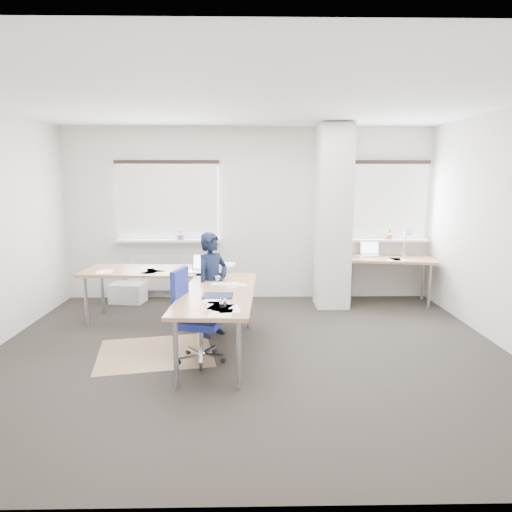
{
  "coord_description": "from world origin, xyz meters",
  "views": [
    {
      "loc": [
        -0.01,
        -4.99,
        1.99
      ],
      "look_at": [
        0.1,
        0.9,
        0.98
      ],
      "focal_mm": 32.0,
      "sensor_mm": 36.0,
      "label": 1
    }
  ],
  "objects_px": {
    "desk_side": "(388,260)",
    "task_chair": "(197,336)",
    "person": "(212,285)",
    "desk_main": "(188,282)"
  },
  "relations": [
    {
      "from": "desk_side",
      "to": "task_chair",
      "type": "relative_size",
      "value": 1.46
    },
    {
      "from": "task_chair",
      "to": "desk_side",
      "type": "bearing_deg",
      "value": 53.47
    },
    {
      "from": "desk_side",
      "to": "person",
      "type": "height_order",
      "value": "person"
    },
    {
      "from": "desk_side",
      "to": "task_chair",
      "type": "bearing_deg",
      "value": -129.68
    },
    {
      "from": "desk_main",
      "to": "task_chair",
      "type": "height_order",
      "value": "task_chair"
    },
    {
      "from": "desk_side",
      "to": "desk_main",
      "type": "bearing_deg",
      "value": -143.19
    },
    {
      "from": "desk_main",
      "to": "person",
      "type": "xyz_separation_m",
      "value": [
        0.31,
        -0.03,
        -0.03
      ]
    },
    {
      "from": "desk_side",
      "to": "person",
      "type": "distance_m",
      "value": 3.12
    },
    {
      "from": "desk_main",
      "to": "desk_side",
      "type": "bearing_deg",
      "value": 29.92
    },
    {
      "from": "desk_main",
      "to": "desk_side",
      "type": "xyz_separation_m",
      "value": [
        3.02,
        1.52,
        -0.01
      ]
    }
  ]
}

